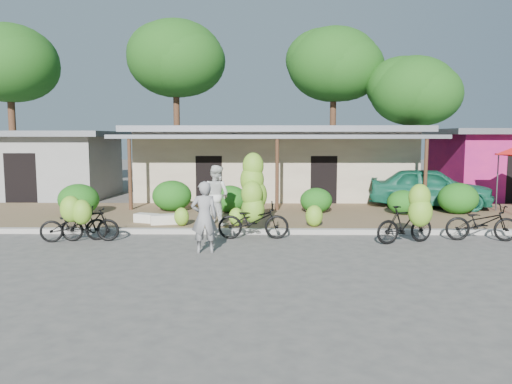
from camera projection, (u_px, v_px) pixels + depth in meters
The scene contains 29 objects.
ground at pixel (283, 249), 12.98m from camera, with size 100.00×100.00×0.00m, color #4F4C49.
sidewalk at pixel (278, 216), 17.94m from camera, with size 60.00×6.00×0.12m, color brown.
curb at pixel (280, 231), 14.95m from camera, with size 60.00×0.25×0.15m, color #A8A399.
shop_main at pixel (274, 162), 23.65m from camera, with size 13.00×8.50×3.35m.
shop_pink at pixel (496, 163), 23.55m from camera, with size 6.00×6.00×3.25m.
shop_grey at pixel (45, 163), 23.89m from camera, with size 7.00×6.00×3.15m.
tree_back_left at pixel (6, 62), 25.47m from camera, with size 5.08×4.95×8.60m.
tree_far_center at pixel (173, 57), 28.26m from camera, with size 5.52×5.43×9.45m.
tree_center_right at pixel (330, 63), 28.64m from camera, with size 5.41×5.30×9.12m.
tree_near_right at pixel (409, 89), 26.78m from camera, with size 4.77×4.62×7.20m.
hedge_0 at pixel (79, 200), 17.67m from camera, with size 1.44×1.29×1.12m, color #155012.
hedge_1 at pixel (172, 196), 18.70m from camera, with size 1.47×1.33×1.15m, color #155012.
hedge_2 at pixel (230, 199), 18.38m from camera, with size 1.28×1.15×1.00m, color #155012.
hedge_3 at pixel (316, 200), 18.26m from camera, with size 1.17×1.06×0.92m, color #155012.
hedge_4 at pixel (403, 202), 17.91m from camera, with size 1.12×1.01×0.87m, color #155012.
hedge_5 at pixel (458, 198), 18.03m from camera, with size 1.44×1.29×1.12m, color #155012.
bike_far_left at pixel (74, 222), 13.75m from camera, with size 1.91×1.41×1.36m.
bike_left at pixel (88, 222), 13.72m from camera, with size 1.63×1.13×1.26m.
bike_center at pixel (253, 205), 14.38m from camera, with size 2.04×1.25×2.44m.
bike_right at pixel (410, 218), 13.37m from camera, with size 1.80×1.40×1.69m.
bike_far_right at pixel (482, 223), 13.91m from camera, with size 2.02×0.85×1.03m.
loose_banana_a at pixel (182, 217), 15.61m from camera, with size 0.46×0.39×0.58m, color #76BA2E.
loose_banana_b at pixel (236, 217), 15.59m from camera, with size 0.46×0.39×0.58m, color #76BA2E.
loose_banana_c at pixel (314, 216), 15.47m from camera, with size 0.54×0.46×0.67m, color #76BA2E.
sack_near at pixel (164, 219), 15.95m from camera, with size 0.85×0.40×0.30m, color beige.
sack_far at pixel (146, 218), 16.27m from camera, with size 0.75×0.38×0.28m, color beige.
vendor at pixel (204, 217), 12.46m from camera, with size 0.66×0.43×1.81m, color gray.
bystander at pixel (216, 195), 15.68m from camera, with size 0.92×0.72×1.90m, color silver.
teal_van at pixel (430, 187), 19.63m from camera, with size 1.86×4.63×1.58m, color #16654A.
Camera 1 is at (-0.50, -12.74, 2.91)m, focal length 35.00 mm.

